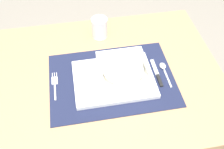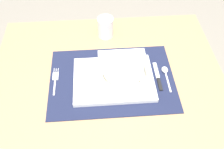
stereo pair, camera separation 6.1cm
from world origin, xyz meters
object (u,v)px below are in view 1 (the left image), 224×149
Objects in this scene: porridge_bowl at (123,72)px; butter_knife at (157,74)px; dining_table at (108,93)px; drinking_glass at (100,29)px; fork at (55,84)px; spoon at (164,69)px.

butter_knife is (0.13, -0.01, -0.03)m from porridge_bowl.
drinking_glass is (0.01, 0.23, 0.16)m from dining_table.
drinking_glass is at bearing 88.70° from dining_table.
butter_knife is (0.18, -0.03, 0.12)m from dining_table.
butter_knife is at bearing -4.16° from fork.
dining_table is at bearing 166.92° from butter_knife.
dining_table is 10.01× the size of drinking_glass.
drinking_glass reaches higher than butter_knife.
spoon is at bearing -1.22° from fork.
spoon is at bearing 28.66° from butter_knife.
fork is 0.38m from butter_knife.
fork is 1.08× the size of spoon.
butter_knife is at bearing -55.42° from drinking_glass.
dining_table is at bearing -91.30° from drinking_glass.
dining_table is 5.01× the size of porridge_bowl.
butter_knife is at bearing -145.46° from spoon.
dining_table is at bearing 179.42° from spoon.
fork is (-0.25, 0.01, -0.03)m from porridge_bowl.
butter_knife is 0.32m from drinking_glass.
drinking_glass is (-0.05, 0.25, 0.00)m from porridge_bowl.
dining_table is at bearing 152.20° from porridge_bowl.
fork is 0.31m from drinking_glass.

